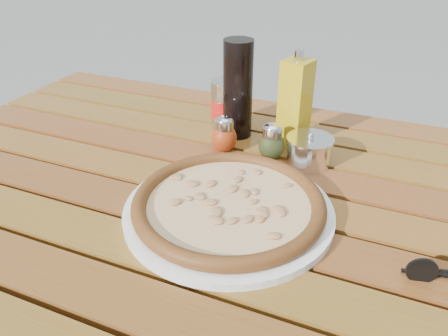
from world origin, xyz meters
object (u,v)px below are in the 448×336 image
at_px(pizza, 229,203).
at_px(plate, 229,211).
at_px(table, 220,218).
at_px(pepper_shaker, 224,135).
at_px(dark_bottle, 238,89).
at_px(soda_can, 225,106).
at_px(olive_oil_cruet, 295,103).
at_px(parmesan_tin, 309,151).
at_px(oregano_shaker, 272,142).
at_px(sunglasses, 445,274).

bearing_deg(pizza, plate, 0.00).
xyz_separation_m(table, pepper_shaker, (-0.05, 0.14, 0.11)).
height_order(pizza, dark_bottle, dark_bottle).
distance_m(dark_bottle, soda_can, 0.07).
distance_m(table, olive_oil_cruet, 0.30).
bearing_deg(parmesan_tin, dark_bottle, 158.84).
bearing_deg(plate, soda_can, 113.68).
xyz_separation_m(table, soda_can, (-0.09, 0.24, 0.13)).
bearing_deg(oregano_shaker, table, -111.44).
relative_size(parmesan_tin, sunglasses, 0.98).
xyz_separation_m(pepper_shaker, sunglasses, (0.44, -0.24, -0.02)).
height_order(oregano_shaker, sunglasses, oregano_shaker).
relative_size(pizza, soda_can, 2.85).
bearing_deg(oregano_shaker, dark_bottle, 143.32).
distance_m(table, oregano_shaker, 0.19).
xyz_separation_m(oregano_shaker, olive_oil_cruet, (0.02, 0.08, 0.06)).
bearing_deg(pizza, dark_bottle, 108.62).
xyz_separation_m(pepper_shaker, soda_can, (-0.04, 0.10, 0.02)).
xyz_separation_m(dark_bottle, soda_can, (-0.04, 0.02, -0.05)).
xyz_separation_m(oregano_shaker, soda_can, (-0.14, 0.10, 0.02)).
xyz_separation_m(plate, parmesan_tin, (0.09, 0.23, 0.02)).
bearing_deg(parmesan_tin, oregano_shaker, -173.61).
bearing_deg(table, soda_can, 110.44).
xyz_separation_m(plate, sunglasses, (0.34, -0.03, 0.01)).
xyz_separation_m(pizza, olive_oil_cruet, (0.03, 0.30, 0.07)).
bearing_deg(soda_can, parmesan_tin, -21.38).
relative_size(dark_bottle, soda_can, 1.83).
distance_m(table, soda_can, 0.29).
bearing_deg(dark_bottle, olive_oil_cruet, 1.90).
height_order(table, olive_oil_cruet, olive_oil_cruet).
relative_size(table, olive_oil_cruet, 6.67).
xyz_separation_m(plate, oregano_shaker, (0.01, 0.22, 0.03)).
height_order(plate, pizza, pizza).
distance_m(table, pepper_shaker, 0.18).
bearing_deg(soda_can, table, -69.56).
bearing_deg(dark_bottle, soda_can, 157.49).
xyz_separation_m(pizza, parmesan_tin, (0.09, 0.23, 0.01)).
xyz_separation_m(pepper_shaker, dark_bottle, (-0.00, 0.09, 0.07)).
xyz_separation_m(pizza, dark_bottle, (-0.10, 0.30, 0.09)).
bearing_deg(sunglasses, parmesan_tin, 122.05).
xyz_separation_m(dark_bottle, olive_oil_cruet, (0.13, 0.00, -0.01)).
xyz_separation_m(table, parmesan_tin, (0.13, 0.15, 0.11)).
bearing_deg(dark_bottle, parmesan_tin, -21.16).
bearing_deg(table, pizza, -56.94).
distance_m(plate, sunglasses, 0.34).
relative_size(table, plate, 3.89).
height_order(olive_oil_cruet, sunglasses, olive_oil_cruet).
xyz_separation_m(plate, dark_bottle, (-0.10, 0.30, 0.10)).
bearing_deg(oregano_shaker, parmesan_tin, 6.39).
height_order(pepper_shaker, oregano_shaker, same).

